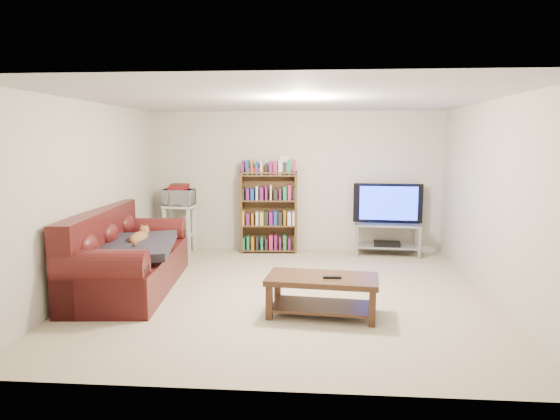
# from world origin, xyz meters

# --- Properties ---
(floor) EXTENTS (5.00, 5.00, 0.00)m
(floor) POSITION_xyz_m (0.00, 0.00, 0.00)
(floor) COLOR #C8B594
(floor) RESTS_ON ground
(ceiling) EXTENTS (5.00, 5.00, 0.00)m
(ceiling) POSITION_xyz_m (0.00, 0.00, 2.40)
(ceiling) COLOR white
(ceiling) RESTS_ON ground
(wall_back) EXTENTS (5.00, 0.00, 5.00)m
(wall_back) POSITION_xyz_m (0.00, 2.50, 1.20)
(wall_back) COLOR beige
(wall_back) RESTS_ON ground
(wall_front) EXTENTS (5.00, 0.00, 5.00)m
(wall_front) POSITION_xyz_m (0.00, -2.50, 1.20)
(wall_front) COLOR beige
(wall_front) RESTS_ON ground
(wall_left) EXTENTS (0.00, 5.00, 5.00)m
(wall_left) POSITION_xyz_m (-2.50, 0.00, 1.20)
(wall_left) COLOR beige
(wall_left) RESTS_ON ground
(wall_right) EXTENTS (0.00, 5.00, 5.00)m
(wall_right) POSITION_xyz_m (2.50, 0.00, 1.20)
(wall_right) COLOR beige
(wall_right) RESTS_ON ground
(sofa) EXTENTS (1.24, 2.49, 1.03)m
(sofa) POSITION_xyz_m (-2.10, 0.03, 0.35)
(sofa) COLOR #481312
(sofa) RESTS_ON floor
(blanket) EXTENTS (1.12, 1.35, 0.20)m
(blanket) POSITION_xyz_m (-1.90, -0.12, 0.59)
(blanket) COLOR #26232D
(blanket) RESTS_ON sofa
(cat) EXTENTS (0.32, 0.68, 0.20)m
(cat) POSITION_xyz_m (-1.91, 0.10, 0.65)
(cat) COLOR brown
(cat) RESTS_ON sofa
(coffee_table) EXTENTS (1.26, 0.73, 0.44)m
(coffee_table) POSITION_xyz_m (0.46, -0.78, 0.31)
(coffee_table) COLOR #3D2415
(coffee_table) RESTS_ON floor
(remote) EXTENTS (0.20, 0.06, 0.02)m
(remote) POSITION_xyz_m (0.56, -0.84, 0.45)
(remote) COLOR black
(remote) RESTS_ON coffee_table
(tv_stand) EXTENTS (1.10, 0.56, 0.53)m
(tv_stand) POSITION_xyz_m (1.56, 2.23, 0.36)
(tv_stand) COLOR #999EA3
(tv_stand) RESTS_ON floor
(television) EXTENTS (1.15, 0.23, 0.66)m
(television) POSITION_xyz_m (1.56, 2.23, 0.86)
(television) COLOR black
(television) RESTS_ON tv_stand
(dvd_player) EXTENTS (0.45, 0.33, 0.06)m
(dvd_player) POSITION_xyz_m (1.56, 2.23, 0.19)
(dvd_player) COLOR black
(dvd_player) RESTS_ON tv_stand
(bookshelf) EXTENTS (0.97, 0.35, 1.38)m
(bookshelf) POSITION_xyz_m (-0.44, 2.29, 0.71)
(bookshelf) COLOR #4C341A
(bookshelf) RESTS_ON floor
(shelf_clutter) EXTENTS (0.71, 0.25, 0.28)m
(shelf_clutter) POSITION_xyz_m (-0.34, 2.31, 1.49)
(shelf_clutter) COLOR silver
(shelf_clutter) RESTS_ON bookshelf
(microwave_stand) EXTENTS (0.54, 0.41, 0.81)m
(microwave_stand) POSITION_xyz_m (-1.97, 2.19, 0.52)
(microwave_stand) COLOR silver
(microwave_stand) RESTS_ON floor
(microwave) EXTENTS (0.53, 0.38, 0.28)m
(microwave) POSITION_xyz_m (-1.97, 2.19, 0.95)
(microwave) COLOR silver
(microwave) RESTS_ON microwave_stand
(game_boxes) EXTENTS (0.32, 0.28, 0.05)m
(game_boxes) POSITION_xyz_m (-1.97, 2.19, 1.11)
(game_boxes) COLOR maroon
(game_boxes) RESTS_ON microwave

